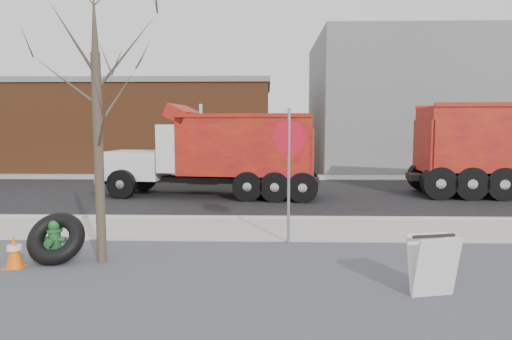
{
  "coord_description": "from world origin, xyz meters",
  "views": [
    {
      "loc": [
        0.01,
        -11.12,
        2.65
      ],
      "look_at": [
        -0.34,
        1.72,
        1.4
      ],
      "focal_mm": 32.0,
      "sensor_mm": 36.0,
      "label": 1
    }
  ],
  "objects_px": {
    "truck_tire": "(56,238)",
    "stop_sign": "(289,153)",
    "sandwich_board": "(433,265)",
    "dump_truck_red_b": "(221,151)",
    "fire_hydrant": "(55,241)"
  },
  "relations": [
    {
      "from": "truck_tire",
      "to": "stop_sign",
      "type": "height_order",
      "value": "stop_sign"
    },
    {
      "from": "sandwich_board",
      "to": "dump_truck_red_b",
      "type": "bearing_deg",
      "value": 100.66
    },
    {
      "from": "truck_tire",
      "to": "dump_truck_red_b",
      "type": "relative_size",
      "value": 0.14
    },
    {
      "from": "truck_tire",
      "to": "sandwich_board",
      "type": "relative_size",
      "value": 1.16
    },
    {
      "from": "stop_sign",
      "to": "dump_truck_red_b",
      "type": "distance_m",
      "value": 7.21
    },
    {
      "from": "fire_hydrant",
      "to": "truck_tire",
      "type": "relative_size",
      "value": 0.75
    },
    {
      "from": "truck_tire",
      "to": "sandwich_board",
      "type": "bearing_deg",
      "value": -13.79
    },
    {
      "from": "dump_truck_red_b",
      "to": "stop_sign",
      "type": "bearing_deg",
      "value": 114.52
    },
    {
      "from": "sandwich_board",
      "to": "truck_tire",
      "type": "bearing_deg",
      "value": 153.52
    },
    {
      "from": "truck_tire",
      "to": "stop_sign",
      "type": "distance_m",
      "value": 5.03
    },
    {
      "from": "fire_hydrant",
      "to": "truck_tire",
      "type": "distance_m",
      "value": 0.2
    },
    {
      "from": "sandwich_board",
      "to": "fire_hydrant",
      "type": "bearing_deg",
      "value": 152.54
    },
    {
      "from": "truck_tire",
      "to": "stop_sign",
      "type": "relative_size",
      "value": 0.37
    },
    {
      "from": "truck_tire",
      "to": "sandwich_board",
      "type": "xyz_separation_m",
      "value": [
        6.63,
        -1.63,
        0.03
      ]
    },
    {
      "from": "sandwich_board",
      "to": "dump_truck_red_b",
      "type": "relative_size",
      "value": 0.12
    }
  ]
}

